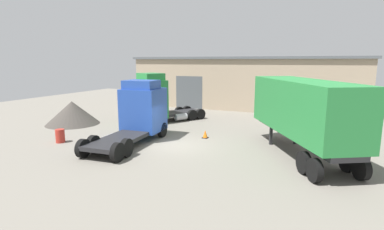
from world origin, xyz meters
TOP-DOWN VIEW (x-y plane):
  - ground_plane at (0.00, 0.00)m, footprint 60.00×60.00m
  - warehouse_building at (0.00, 17.91)m, footprint 25.35×8.34m
  - tractor_unit_blue at (-2.86, 0.19)m, footprint 3.02×6.90m
  - container_trailer_green at (7.35, 0.91)m, footprint 6.69×9.07m
  - tractor_unit_green at (-4.96, 5.56)m, footprint 5.42×6.67m
  - gravel_pile at (-10.93, 2.22)m, footprint 4.41×4.41m
  - oil_drum at (-7.25, -2.52)m, footprint 0.58×0.58m
  - traffic_cone at (1.03, 2.39)m, footprint 0.40×0.40m

SIDE VIEW (x-z plane):
  - ground_plane at x=0.00m, z-range 0.00..0.00m
  - traffic_cone at x=1.03m, z-range -0.02..0.53m
  - oil_drum at x=-7.25m, z-range 0.00..0.88m
  - gravel_pile at x=-10.93m, z-range 0.00..1.95m
  - tractor_unit_blue at x=-2.86m, z-range -0.13..3.88m
  - tractor_unit_green at x=-4.96m, z-range -0.13..4.14m
  - container_trailer_green at x=7.35m, z-range 0.54..4.79m
  - warehouse_building at x=0.00m, z-range 0.01..5.72m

